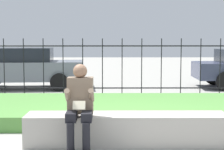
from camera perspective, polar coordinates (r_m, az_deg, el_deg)
ground_plane at (r=5.99m, az=2.89°, el=-10.46°), size 60.00×60.00×0.00m
stone_bench at (r=5.93m, az=2.26°, el=-8.48°), size 3.14×0.58×0.48m
person_seated_reader at (r=5.52m, az=-4.92°, el=-4.34°), size 0.42×0.73×1.28m
grass_berm at (r=8.13m, az=2.01°, el=-5.25°), size 9.96×3.06×0.28m
iron_fence at (r=10.11m, az=1.54°, el=1.05°), size 7.96×0.03×1.68m
car_parked_left at (r=13.00m, az=-13.33°, el=1.19°), size 4.01×2.06×1.37m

